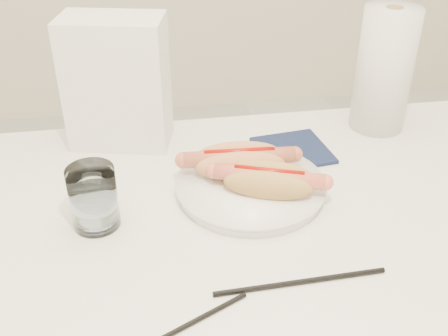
{
  "coord_description": "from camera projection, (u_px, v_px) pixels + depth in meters",
  "views": [
    {
      "loc": [
        -0.1,
        -0.66,
        1.3
      ],
      "look_at": [
        0.02,
        0.08,
        0.82
      ],
      "focal_mm": 43.65,
      "sensor_mm": 36.0,
      "label": 1
    }
  ],
  "objects": [
    {
      "name": "hotdog_left",
      "position": [
        239.0,
        161.0,
        0.96
      ],
      "size": [
        0.2,
        0.09,
        0.05
      ],
      "rotation": [
        0.0,
        0.0,
        -0.06
      ],
      "color": "#DD9058",
      "rests_on": "plate"
    },
    {
      "name": "hotdog_right",
      "position": [
        269.0,
        180.0,
        0.91
      ],
      "size": [
        0.18,
        0.12,
        0.05
      ],
      "rotation": [
        0.0,
        0.0,
        -0.35
      ],
      "color": "tan",
      "rests_on": "plate"
    },
    {
      "name": "water_glass",
      "position": [
        93.0,
        198.0,
        0.86
      ],
      "size": [
        0.08,
        0.08,
        0.1
      ],
      "primitive_type": "cylinder",
      "color": "silver",
      "rests_on": "table"
    },
    {
      "name": "table",
      "position": [
        223.0,
        262.0,
        0.89
      ],
      "size": [
        1.2,
        0.8,
        0.75
      ],
      "color": "white",
      "rests_on": "ground"
    },
    {
      "name": "napkin_box",
      "position": [
        117.0,
        83.0,
        1.05
      ],
      "size": [
        0.21,
        0.15,
        0.26
      ],
      "primitive_type": "cube",
      "rotation": [
        0.0,
        0.0,
        -0.23
      ],
      "color": "white",
      "rests_on": "table"
    },
    {
      "name": "navy_napkin",
      "position": [
        293.0,
        150.0,
        1.08
      ],
      "size": [
        0.15,
        0.15,
        0.01
      ],
      "primitive_type": "cube",
      "rotation": [
        0.0,
        0.0,
        0.13
      ],
      "color": "#121C3B",
      "rests_on": "table"
    },
    {
      "name": "chopstick_near",
      "position": [
        176.0,
        331.0,
        0.69
      ],
      "size": [
        0.2,
        0.1,
        0.01
      ],
      "primitive_type": "cylinder",
      "rotation": [
        0.0,
        1.57,
        0.46
      ],
      "color": "black",
      "rests_on": "table"
    },
    {
      "name": "plate",
      "position": [
        250.0,
        188.0,
        0.95
      ],
      "size": [
        0.26,
        0.26,
        0.02
      ],
      "primitive_type": "cylinder",
      "rotation": [
        0.0,
        0.0,
        0.04
      ],
      "color": "white",
      "rests_on": "table"
    },
    {
      "name": "paper_towel_roll",
      "position": [
        384.0,
        70.0,
        1.1
      ],
      "size": [
        0.12,
        0.12,
        0.25
      ],
      "primitive_type": "cylinder",
      "rotation": [
        0.0,
        0.0,
        -0.04
      ],
      "color": "silver",
      "rests_on": "table"
    },
    {
      "name": "chopstick_far",
      "position": [
        301.0,
        282.0,
        0.77
      ],
      "size": [
        0.25,
        0.02,
        0.01
      ],
      "primitive_type": "cylinder",
      "rotation": [
        0.0,
        1.57,
        0.03
      ],
      "color": "black",
      "rests_on": "table"
    }
  ]
}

